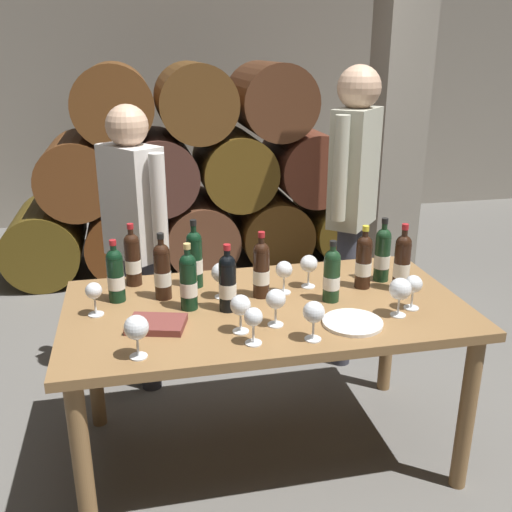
# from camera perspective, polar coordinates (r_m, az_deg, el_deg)

# --- Properties ---
(ground_plane) EXTENTS (14.00, 14.00, 0.00)m
(ground_plane) POSITION_cam_1_polar(r_m,az_deg,el_deg) (2.88, 0.88, -18.68)
(ground_plane) COLOR #66635E
(cellar_back_wall) EXTENTS (10.00, 0.24, 2.80)m
(cellar_back_wall) POSITION_cam_1_polar(r_m,az_deg,el_deg) (6.43, -7.81, 16.18)
(cellar_back_wall) COLOR gray
(cellar_back_wall) RESTS_ON ground_plane
(barrel_stack) EXTENTS (3.12, 0.90, 1.69)m
(barrel_stack) POSITION_cam_1_polar(r_m,az_deg,el_deg) (4.93, -5.91, 7.59)
(barrel_stack) COLOR #564314
(barrel_stack) RESTS_ON ground_plane
(stone_pillar) EXTENTS (0.32, 0.32, 2.60)m
(stone_pillar) POSITION_cam_1_polar(r_m,az_deg,el_deg) (4.23, 13.69, 12.62)
(stone_pillar) COLOR gray
(stone_pillar) RESTS_ON ground_plane
(dining_table) EXTENTS (1.70, 0.90, 0.76)m
(dining_table) POSITION_cam_1_polar(r_m,az_deg,el_deg) (2.52, 0.96, -6.69)
(dining_table) COLOR olive
(dining_table) RESTS_ON ground_plane
(wine_bottle_0) EXTENTS (0.07, 0.07, 0.29)m
(wine_bottle_0) POSITION_cam_1_polar(r_m,az_deg,el_deg) (2.65, 10.57, -0.49)
(wine_bottle_0) COLOR black
(wine_bottle_0) RESTS_ON dining_table
(wine_bottle_1) EXTENTS (0.07, 0.07, 0.29)m
(wine_bottle_1) POSITION_cam_1_polar(r_m,az_deg,el_deg) (2.41, -6.68, -2.44)
(wine_bottle_1) COLOR black
(wine_bottle_1) RESTS_ON dining_table
(wine_bottle_2) EXTENTS (0.07, 0.07, 0.31)m
(wine_bottle_2) POSITION_cam_1_polar(r_m,az_deg,el_deg) (2.66, 14.22, -0.59)
(wine_bottle_2) COLOR black
(wine_bottle_2) RESTS_ON dining_table
(wine_bottle_3) EXTENTS (0.07, 0.07, 0.29)m
(wine_bottle_3) POSITION_cam_1_polar(r_m,az_deg,el_deg) (2.70, -12.07, -0.25)
(wine_bottle_3) COLOR black
(wine_bottle_3) RESTS_ON dining_table
(wine_bottle_4) EXTENTS (0.07, 0.07, 0.29)m
(wine_bottle_4) POSITION_cam_1_polar(r_m,az_deg,el_deg) (2.38, -2.82, -2.59)
(wine_bottle_4) COLOR black
(wine_bottle_4) RESTS_ON dining_table
(wine_bottle_5) EXTENTS (0.07, 0.07, 0.27)m
(wine_bottle_5) POSITION_cam_1_polar(r_m,az_deg,el_deg) (2.49, 7.48, -1.85)
(wine_bottle_5) COLOR #19381E
(wine_bottle_5) RESTS_ON dining_table
(wine_bottle_6) EXTENTS (0.07, 0.07, 0.30)m
(wine_bottle_6) POSITION_cam_1_polar(r_m,az_deg,el_deg) (2.52, -9.22, -1.43)
(wine_bottle_6) COLOR black
(wine_bottle_6) RESTS_ON dining_table
(wine_bottle_7) EXTENTS (0.07, 0.07, 0.32)m
(wine_bottle_7) POSITION_cam_1_polar(r_m,az_deg,el_deg) (2.63, -6.08, -0.22)
(wine_bottle_7) COLOR black
(wine_bottle_7) RESTS_ON dining_table
(wine_bottle_8) EXTENTS (0.07, 0.07, 0.28)m
(wine_bottle_8) POSITION_cam_1_polar(r_m,az_deg,el_deg) (2.54, -13.69, -1.80)
(wine_bottle_8) COLOR black
(wine_bottle_8) RESTS_ON dining_table
(wine_bottle_9) EXTENTS (0.07, 0.07, 0.30)m
(wine_bottle_9) POSITION_cam_1_polar(r_m,az_deg,el_deg) (2.75, 12.37, 0.21)
(wine_bottle_9) COLOR #19381E
(wine_bottle_9) RESTS_ON dining_table
(wine_bottle_10) EXTENTS (0.07, 0.07, 0.30)m
(wine_bottle_10) POSITION_cam_1_polar(r_m,az_deg,el_deg) (2.51, 0.59, -1.28)
(wine_bottle_10) COLOR black
(wine_bottle_10) RESTS_ON dining_table
(wine_glass_0) EXTENTS (0.08, 0.08, 0.16)m
(wine_glass_0) POSITION_cam_1_polar(r_m,az_deg,el_deg) (2.16, 5.72, -5.62)
(wine_glass_0) COLOR white
(wine_glass_0) RESTS_ON dining_table
(wine_glass_1) EXTENTS (0.08, 0.08, 0.15)m
(wine_glass_1) POSITION_cam_1_polar(r_m,az_deg,el_deg) (2.20, -1.54, -4.97)
(wine_glass_1) COLOR white
(wine_glass_1) RESTS_ON dining_table
(wine_glass_2) EXTENTS (0.08, 0.08, 0.15)m
(wine_glass_2) POSITION_cam_1_polar(r_m,az_deg,el_deg) (2.26, 1.97, -4.37)
(wine_glass_2) COLOR white
(wine_glass_2) RESTS_ON dining_table
(wine_glass_3) EXTENTS (0.09, 0.09, 0.16)m
(wine_glass_3) POSITION_cam_1_polar(r_m,az_deg,el_deg) (2.07, -11.72, -7.00)
(wine_glass_3) COLOR white
(wine_glass_3) RESTS_ON dining_table
(wine_glass_4) EXTENTS (0.07, 0.07, 0.15)m
(wine_glass_4) POSITION_cam_1_polar(r_m,az_deg,el_deg) (2.49, 15.26, -2.80)
(wine_glass_4) COLOR white
(wine_glass_4) RESTS_ON dining_table
(wine_glass_5) EXTENTS (0.09, 0.09, 0.16)m
(wine_glass_5) POSITION_cam_1_polar(r_m,az_deg,el_deg) (2.51, -3.44, -1.72)
(wine_glass_5) COLOR white
(wine_glass_5) RESTS_ON dining_table
(wine_glass_6) EXTENTS (0.07, 0.07, 0.14)m
(wine_glass_6) POSITION_cam_1_polar(r_m,az_deg,el_deg) (2.43, -15.70, -3.46)
(wine_glass_6) COLOR white
(wine_glass_6) RESTS_ON dining_table
(wine_glass_7) EXTENTS (0.08, 0.08, 0.15)m
(wine_glass_7) POSITION_cam_1_polar(r_m,az_deg,el_deg) (2.56, 2.78, -1.45)
(wine_glass_7) COLOR white
(wine_glass_7) RESTS_ON dining_table
(wine_glass_8) EXTENTS (0.09, 0.09, 0.16)m
(wine_glass_8) POSITION_cam_1_polar(r_m,az_deg,el_deg) (2.40, 14.03, -3.25)
(wine_glass_8) COLOR white
(wine_glass_8) RESTS_ON dining_table
(wine_glass_9) EXTENTS (0.08, 0.08, 0.15)m
(wine_glass_9) POSITION_cam_1_polar(r_m,az_deg,el_deg) (2.63, 5.23, -0.86)
(wine_glass_9) COLOR white
(wine_glass_9) RESTS_ON dining_table
(wine_glass_10) EXTENTS (0.07, 0.07, 0.14)m
(wine_glass_10) POSITION_cam_1_polar(r_m,az_deg,el_deg) (2.12, -0.26, -6.19)
(wine_glass_10) COLOR white
(wine_glass_10) RESTS_ON dining_table
(tasting_notebook) EXTENTS (0.26, 0.21, 0.03)m
(tasting_notebook) POSITION_cam_1_polar(r_m,az_deg,el_deg) (2.31, -9.77, -6.64)
(tasting_notebook) COLOR brown
(tasting_notebook) RESTS_ON dining_table
(serving_plate) EXTENTS (0.24, 0.24, 0.01)m
(serving_plate) POSITION_cam_1_polar(r_m,az_deg,el_deg) (2.34, 9.51, -6.49)
(serving_plate) COLOR white
(serving_plate) RESTS_ON dining_table
(sommelier_presenting) EXTENTS (0.36, 0.39, 1.72)m
(sommelier_presenting) POSITION_cam_1_polar(r_m,az_deg,el_deg) (3.26, 9.56, 6.27)
(sommelier_presenting) COLOR #383842
(sommelier_presenting) RESTS_ON ground_plane
(taster_seated_left) EXTENTS (0.33, 0.41, 1.54)m
(taster_seated_left) POSITION_cam_1_polar(r_m,az_deg,el_deg) (3.04, -11.89, 2.76)
(taster_seated_left) COLOR #383842
(taster_seated_left) RESTS_ON ground_plane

